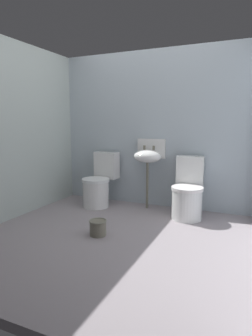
# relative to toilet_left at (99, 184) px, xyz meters

# --- Properties ---
(ground_plane) EXTENTS (3.27, 3.00, 0.08)m
(ground_plane) POSITION_rel_toilet_left_xyz_m (0.71, -0.95, -0.36)
(ground_plane) COLOR gray
(wall_back) EXTENTS (3.27, 0.10, 2.24)m
(wall_back) POSITION_rel_toilet_left_xyz_m (0.71, 0.40, 0.80)
(wall_back) COLOR #A5B2BB
(wall_back) RESTS_ON ground
(wall_left) EXTENTS (0.10, 2.80, 2.24)m
(wall_left) POSITION_rel_toilet_left_xyz_m (-0.77, -0.85, 0.80)
(wall_left) COLOR #ADB9B4
(wall_left) RESTS_ON ground
(toilet_left) EXTENTS (0.43, 0.62, 0.78)m
(toilet_left) POSITION_rel_toilet_left_xyz_m (0.00, 0.00, 0.00)
(toilet_left) COLOR silver
(toilet_left) RESTS_ON ground
(toilet_right) EXTENTS (0.44, 0.63, 0.78)m
(toilet_right) POSITION_rel_toilet_left_xyz_m (1.31, 0.00, 0.00)
(toilet_right) COLOR silver
(toilet_right) RESTS_ON ground
(sink) EXTENTS (0.42, 0.35, 0.99)m
(sink) POSITION_rel_toilet_left_xyz_m (0.70, 0.19, 0.43)
(sink) COLOR #656151
(sink) RESTS_ON ground
(bucket) EXTENTS (0.20, 0.20, 0.17)m
(bucket) POSITION_rel_toilet_left_xyz_m (0.55, -1.02, -0.23)
(bucket) COLOR #656151
(bucket) RESTS_ON ground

